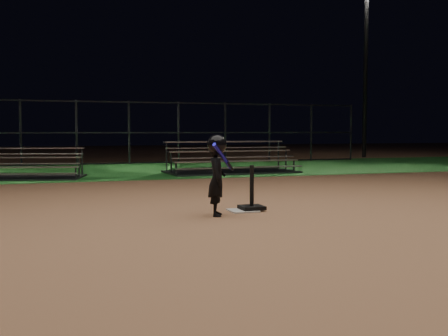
% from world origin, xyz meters
% --- Properties ---
extents(ground, '(80.00, 80.00, 0.00)m').
position_xyz_m(ground, '(0.00, 0.00, 0.00)').
color(ground, '#AD744E').
rests_on(ground, ground).
extents(grass_strip, '(60.00, 8.00, 0.01)m').
position_xyz_m(grass_strip, '(0.00, 10.00, 0.01)').
color(grass_strip, '#1E5F21').
rests_on(grass_strip, ground).
extents(home_plate, '(0.45, 0.45, 0.02)m').
position_xyz_m(home_plate, '(0.00, 0.00, 0.01)').
color(home_plate, beige).
rests_on(home_plate, ground).
extents(batting_tee, '(0.38, 0.38, 0.74)m').
position_xyz_m(batting_tee, '(0.16, 0.02, 0.16)').
color(batting_tee, black).
rests_on(batting_tee, home_plate).
extents(child_batter, '(0.48, 0.61, 1.27)m').
position_xyz_m(child_batter, '(-0.55, -0.32, 0.67)').
color(child_batter, black).
rests_on(child_batter, ground).
extents(bleacher_left, '(3.75, 2.44, 0.85)m').
position_xyz_m(bleacher_left, '(-3.85, 7.58, 0.17)').
color(bleacher_left, '#B8B8BD').
rests_on(bleacher_left, ground).
extents(bleacher_right, '(4.12, 2.13, 0.99)m').
position_xyz_m(bleacher_right, '(2.44, 7.68, 0.20)').
color(bleacher_right, '#A7A8AC').
rests_on(bleacher_right, ground).
extents(backstop_fence, '(20.08, 0.08, 2.50)m').
position_xyz_m(backstop_fence, '(0.00, 13.00, 1.25)').
color(backstop_fence, '#38383D').
rests_on(backstop_fence, ground).
extents(light_pole_right, '(0.90, 0.53, 8.30)m').
position_xyz_m(light_pole_right, '(12.00, 14.94, 4.95)').
color(light_pole_right, '#2D2D30').
rests_on(light_pole_right, ground).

